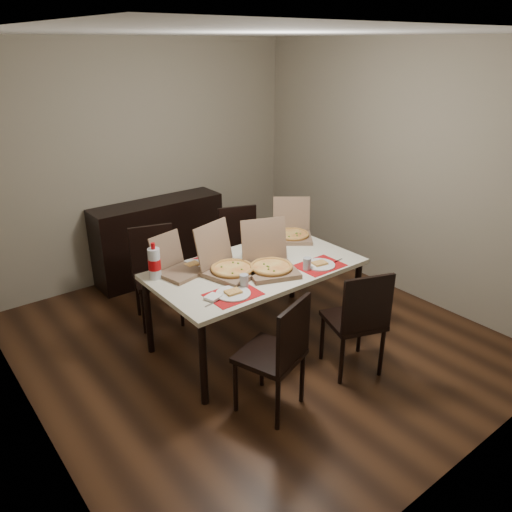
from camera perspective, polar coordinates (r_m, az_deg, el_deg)
name	(u,v)px	position (r m, az deg, el deg)	size (l,w,h in m)	color
ground	(254,340)	(4.70, -0.22, -9.54)	(3.80, 4.00, 0.02)	#3F2313
room_walls	(223,144)	(4.38, -3.82, 12.63)	(3.84, 4.02, 2.62)	gray
sideboard	(159,239)	(5.85, -11.00, 1.93)	(1.50, 0.40, 0.90)	black
dining_table	(256,274)	(4.34, 0.00, -2.02)	(1.80, 1.00, 0.75)	beige
chair_near_left	(278,352)	(3.62, 2.58, -10.86)	(0.53, 0.53, 0.93)	black
chair_near_right	(358,318)	(4.09, 11.60, -6.97)	(0.54, 0.54, 0.93)	black
chair_far_left	(155,270)	(4.91, -11.42, -1.63)	(0.52, 0.52, 0.93)	black
chair_far_right	(241,247)	(5.36, -1.75, 1.03)	(0.54, 0.54, 0.93)	black
setting_near_left	(234,291)	(3.86, -2.55, -4.02)	(0.48, 0.30, 0.11)	red
setting_near_right	(317,265)	(4.33, 6.93, -0.97)	(0.46, 0.30, 0.11)	red
setting_far_left	(195,265)	(4.33, -7.04, -1.02)	(0.45, 0.30, 0.11)	red
setting_far_right	(269,242)	(4.79, 1.51, 1.61)	(0.44, 0.30, 0.11)	red
napkin_loose	(262,272)	(4.20, 0.66, -1.80)	(0.12, 0.11, 0.02)	white
pizza_box_center	(270,264)	(4.21, 1.62, -0.96)	(0.53, 0.56, 0.40)	brown
pizza_box_right	(292,232)	(4.94, 4.15, 2.72)	(0.54, 0.55, 0.37)	brown
pizza_box_left	(177,267)	(4.23, -9.04, -1.23)	(0.39, 0.41, 0.32)	brown
pizza_box_extra	(229,267)	(4.17, -3.09, -1.23)	(0.51, 0.54, 0.40)	brown
faina_plate	(230,269)	(4.24, -2.98, -1.50)	(0.24, 0.24, 0.03)	black
dip_bowl	(249,255)	(4.51, -0.77, 0.14)	(0.13, 0.13, 0.03)	white
soda_bottle	(154,263)	(4.14, -11.53, -0.84)	(0.10, 0.10, 0.31)	silver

